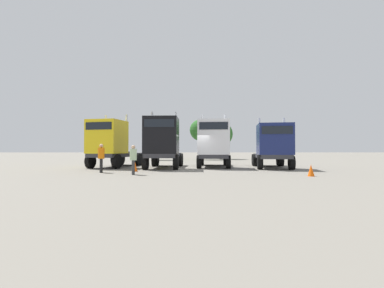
# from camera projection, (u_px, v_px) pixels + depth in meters

# --- Properties ---
(ground) EXTENTS (200.00, 200.00, 0.00)m
(ground) POSITION_uv_depth(u_px,v_px,m) (192.00, 169.00, 20.28)
(ground) COLOR slate
(semi_truck_yellow) EXTENTS (3.82, 6.63, 4.31)m
(semi_truck_yellow) POSITION_uv_depth(u_px,v_px,m) (111.00, 143.00, 21.87)
(semi_truck_yellow) COLOR #333338
(semi_truck_yellow) RESTS_ON ground
(semi_truck_black) EXTENTS (2.79, 6.30, 4.41)m
(semi_truck_black) POSITION_uv_depth(u_px,v_px,m) (163.00, 142.00, 20.68)
(semi_truck_black) COLOR #333338
(semi_truck_black) RESTS_ON ground
(semi_truck_white) EXTENTS (3.06, 6.39, 4.32)m
(semi_truck_white) POSITION_uv_depth(u_px,v_px,m) (214.00, 143.00, 21.80)
(semi_truck_white) COLOR #333338
(semi_truck_white) RESTS_ON ground
(semi_truck_navy) EXTENTS (3.43, 6.66, 3.93)m
(semi_truck_navy) POSITION_uv_depth(u_px,v_px,m) (273.00, 146.00, 20.83)
(semi_truck_navy) COLOR #333338
(semi_truck_navy) RESTS_ON ground
(visitor_in_hivis) EXTENTS (0.53, 0.53, 1.80)m
(visitor_in_hivis) POSITION_uv_depth(u_px,v_px,m) (101.00, 156.00, 17.11)
(visitor_in_hivis) COLOR black
(visitor_in_hivis) RESTS_ON ground
(visitor_with_camera) EXTENTS (0.49, 0.49, 1.71)m
(visitor_with_camera) POSITION_uv_depth(u_px,v_px,m) (133.00, 158.00, 15.73)
(visitor_with_camera) COLOR #373737
(visitor_with_camera) RESTS_ON ground
(traffic_cone_near) EXTENTS (0.36, 0.36, 0.64)m
(traffic_cone_near) POSITION_uv_depth(u_px,v_px,m) (135.00, 167.00, 17.96)
(traffic_cone_near) COLOR #F2590C
(traffic_cone_near) RESTS_ON ground
(traffic_cone_mid) EXTENTS (0.36, 0.36, 0.65)m
(traffic_cone_mid) POSITION_uv_depth(u_px,v_px,m) (311.00, 170.00, 14.81)
(traffic_cone_mid) COLOR #F2590C
(traffic_cone_mid) RESTS_ON ground
(oak_far_left) EXTENTS (2.92, 2.92, 4.99)m
(oak_far_left) POSITION_uv_depth(u_px,v_px,m) (153.00, 134.00, 36.98)
(oak_far_left) COLOR #4C3823
(oak_far_left) RESTS_ON ground
(oak_far_centre) EXTENTS (3.03, 3.03, 5.67)m
(oak_far_centre) POSITION_uv_depth(u_px,v_px,m) (200.00, 130.00, 38.39)
(oak_far_centre) COLOR #4C3823
(oak_far_centre) RESTS_ON ground
(oak_far_right) EXTENTS (3.62, 3.62, 5.50)m
(oak_far_right) POSITION_uv_depth(u_px,v_px,m) (220.00, 134.00, 40.17)
(oak_far_right) COLOR #4C3823
(oak_far_right) RESTS_ON ground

